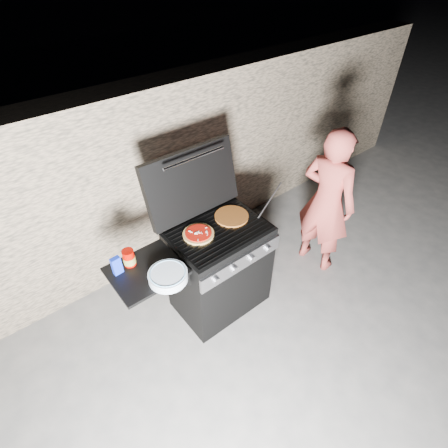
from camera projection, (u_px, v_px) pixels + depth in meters
ground at (220, 300)px, 3.40m from camera, size 50.00×50.00×0.00m
stone_wall at (154, 176)px, 3.44m from camera, size 8.00×0.35×1.80m
gas_grill at (197, 282)px, 2.99m from camera, size 1.34×0.79×0.91m
pizza_topped at (198, 233)px, 2.76m from camera, size 0.30×0.30×0.03m
pizza_plain at (232, 216)px, 2.94m from camera, size 0.36×0.36×0.02m
sauce_jar at (129, 258)px, 2.50m from camera, size 0.09×0.09×0.13m
blue_carton at (117, 266)px, 2.43m from camera, size 0.07×0.04×0.14m
plate_stack at (168, 276)px, 2.41m from camera, size 0.29×0.29×0.06m
person at (327, 202)px, 3.34m from camera, size 0.44×0.60×1.53m
tongs at (270, 199)px, 3.05m from camera, size 0.45×0.18×0.10m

